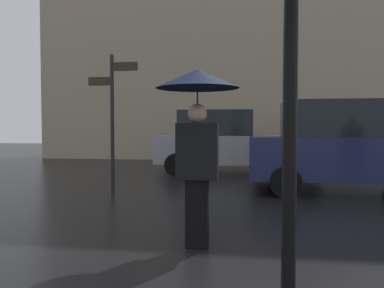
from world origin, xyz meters
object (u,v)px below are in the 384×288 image
at_px(pedestrian_with_umbrella, 197,111).
at_px(parked_car_distant, 352,141).
at_px(parked_car_right, 221,142).
at_px(street_signpost, 112,110).
at_px(parked_car_left, 343,147).

xyz_separation_m(pedestrian_with_umbrella, parked_car_distant, (3.76, 8.23, -0.63)).
relative_size(parked_car_right, street_signpost, 1.36).
bearing_deg(pedestrian_with_umbrella, parked_car_right, 10.19).
bearing_deg(parked_car_left, pedestrian_with_umbrella, -116.64).
xyz_separation_m(pedestrian_with_umbrella, parked_car_right, (-0.28, 7.44, -0.62)).
xyz_separation_m(parked_car_distant, street_signpost, (-6.05, -4.84, 0.81)).
xyz_separation_m(pedestrian_with_umbrella, parked_car_left, (2.61, 4.29, -0.61)).
xyz_separation_m(parked_car_right, street_signpost, (-2.01, -4.05, 0.81)).
relative_size(parked_car_distant, street_signpost, 1.50).
distance_m(pedestrian_with_umbrella, street_signpost, 4.10).
height_order(pedestrian_with_umbrella, parked_car_left, pedestrian_with_umbrella).
bearing_deg(street_signpost, parked_car_left, 10.37).
height_order(parked_car_right, parked_car_distant, parked_car_distant).
bearing_deg(parked_car_distant, parked_car_right, 174.00).
height_order(parked_car_distant, street_signpost, street_signpost).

